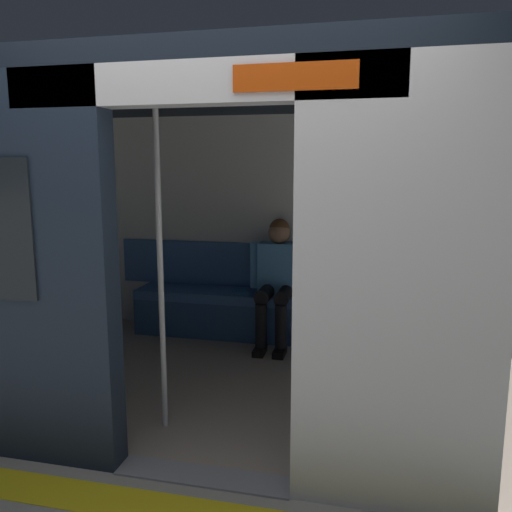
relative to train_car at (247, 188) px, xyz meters
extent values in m
plane|color=gray|center=(-0.06, 1.24, -1.52)|extent=(60.00, 60.00, 0.00)
cube|color=yellow|center=(-0.06, 1.54, -1.51)|extent=(8.00, 0.24, 0.01)
cube|color=silver|center=(-1.04, 1.26, -0.44)|extent=(0.98, 0.12, 2.16)
cube|color=black|center=(-1.04, 1.27, -0.18)|extent=(0.54, 0.02, 0.55)
cube|color=silver|center=(-0.06, 1.24, 0.54)|extent=(1.95, 0.16, 0.20)
cube|color=#BF3F0C|center=(-0.55, 1.33, 0.54)|extent=(0.56, 0.02, 0.12)
cube|color=black|center=(-0.06, -0.08, 0.70)|extent=(6.40, 2.80, 0.12)
cube|color=gray|center=(-0.06, -0.08, -1.51)|extent=(6.08, 2.64, 0.01)
cube|color=silver|center=(-0.06, -1.40, -0.44)|extent=(6.08, 0.10, 2.16)
cube|color=#38609E|center=(-0.06, -1.34, -0.84)|extent=(3.52, 0.06, 0.45)
cube|color=white|center=(-0.06, -0.08, 0.61)|extent=(4.48, 0.16, 0.03)
cube|color=gray|center=(-0.06, 1.24, -1.51)|extent=(0.98, 0.19, 0.01)
cube|color=#38609E|center=(-0.06, -1.12, -1.11)|extent=(2.93, 0.44, 0.09)
cube|color=navy|center=(-0.06, -0.92, -1.33)|extent=(2.93, 0.04, 0.36)
cube|color=#4C8CC6|center=(-0.03, -1.10, -0.81)|extent=(0.38, 0.22, 0.50)
sphere|color=#8C664C|center=(-0.03, -1.10, -0.47)|extent=(0.21, 0.21, 0.21)
sphere|color=brown|center=(-0.03, -1.11, -0.43)|extent=(0.19, 0.19, 0.19)
cylinder|color=#4C8CC6|center=(-0.27, -1.07, -0.78)|extent=(0.08, 0.08, 0.44)
cylinder|color=#4C8CC6|center=(0.20, -1.07, -0.78)|extent=(0.08, 0.08, 0.44)
cylinder|color=black|center=(-0.12, -0.90, -1.01)|extent=(0.14, 0.40, 0.14)
cylinder|color=black|center=(0.06, -0.90, -1.01)|extent=(0.14, 0.40, 0.14)
cylinder|color=black|center=(-0.12, -0.70, -1.27)|extent=(0.10, 0.10, 0.41)
cylinder|color=black|center=(0.06, -0.70, -1.27)|extent=(0.10, 0.10, 0.41)
cube|color=black|center=(-0.13, -0.65, -1.49)|extent=(0.10, 0.22, 0.06)
cube|color=black|center=(0.05, -0.65, -1.49)|extent=(0.10, 0.22, 0.06)
cube|color=#262D4C|center=(-0.44, -1.14, -0.98)|extent=(0.26, 0.14, 0.17)
cube|color=#1A2035|center=(-0.44, -1.07, -0.99)|extent=(0.02, 0.01, 0.14)
cube|color=#26598C|center=(0.35, -1.09, -1.05)|extent=(0.22, 0.26, 0.03)
cylinder|color=silver|center=(0.36, 0.76, -0.45)|extent=(0.04, 0.04, 2.14)
camera|label=1|loc=(-0.94, 3.69, 0.16)|focal=36.53mm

